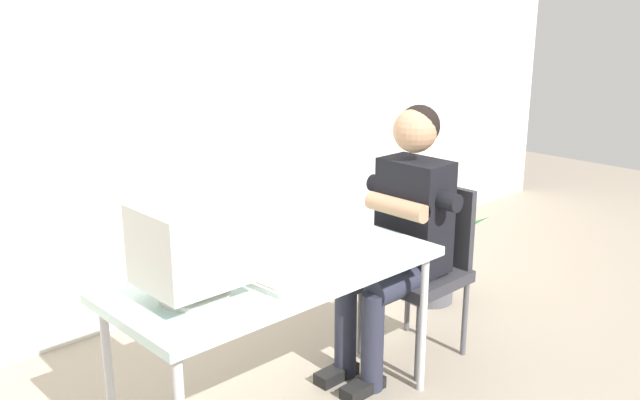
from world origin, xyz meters
The scene contains 7 objects.
wall_back centered at (0.30, 1.40, 1.50)m, with size 8.00×0.10×3.00m, color silver.
desk centered at (0.00, 0.00, 0.69)m, with size 1.45×0.65×0.74m.
crt_monitor centered at (-0.42, -0.02, 0.95)m, with size 0.39×0.33×0.37m.
keyboard centered at (-0.15, -0.01, 0.75)m, with size 0.18×0.49×0.03m.
office_chair centered at (0.98, -0.01, 0.51)m, with size 0.45×0.45×0.90m.
person_seated centered at (0.80, -0.01, 0.74)m, with size 0.69×0.55×1.34m.
potted_plant centered at (1.53, 0.35, 0.31)m, with size 0.65×0.64×0.72m.
Camera 1 is at (-1.75, -2.10, 1.82)m, focal length 39.02 mm.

